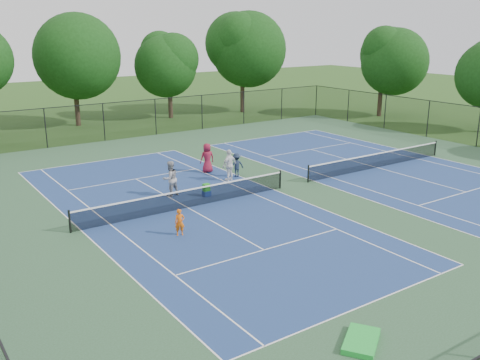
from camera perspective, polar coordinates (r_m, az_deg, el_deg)
ground at (r=30.97m, az=5.81°, el=-0.57°), size 140.00×140.00×0.00m
court_pad at (r=30.96m, az=5.81°, el=-0.57°), size 36.00×36.00×0.01m
tennis_court_left at (r=27.13m, az=-5.58°, el=-2.79°), size 12.00×23.83×1.07m
tennis_court_right at (r=35.72m, az=14.43°, el=1.43°), size 12.00×23.83×1.07m
perimeter_fence at (r=30.54m, az=5.89°, el=2.31°), size 36.08×36.08×3.02m
tree_back_b at (r=50.94m, az=-17.45°, el=12.89°), size 7.60×7.60×10.03m
tree_back_c at (r=53.49m, az=-7.60°, el=12.40°), size 6.00×6.00×8.40m
tree_back_d at (r=56.68m, az=0.26°, el=14.11°), size 7.80×7.80×10.37m
tree_side_e at (r=55.97m, az=15.02°, el=12.50°), size 6.60×6.60×8.87m
child_player at (r=23.55m, az=-6.45°, el=-4.51°), size 0.51×0.42×1.20m
instructor at (r=28.89m, az=-7.46°, el=0.15°), size 1.05×0.88×1.94m
bystander_a at (r=31.54m, az=-1.14°, el=1.60°), size 1.18×0.71×1.89m
bystander_b at (r=32.38m, az=-0.38°, el=1.60°), size 1.01×0.67×1.46m
bystander_c at (r=33.38m, az=-3.52°, el=2.36°), size 0.98×0.71×1.85m
ball_crate at (r=28.91m, az=-3.60°, el=-1.44°), size 0.42×0.35×0.29m
ball_hopper at (r=28.80m, az=-3.61°, el=-0.79°), size 0.36×0.31×0.40m
green_tarp at (r=16.53m, az=12.80°, el=-16.40°), size 1.77×1.59×0.17m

